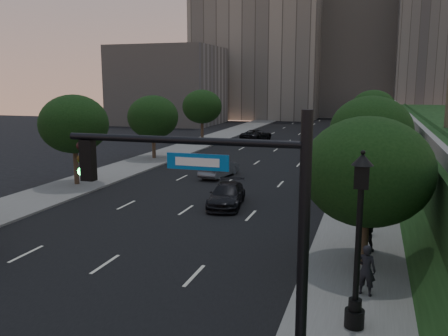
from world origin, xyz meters
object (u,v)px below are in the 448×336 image
(street_lamp, at_px, (358,249))
(pedestrian_b, at_px, (366,234))
(sedan_mid_left, at_px, (219,168))
(pedestrian_a, at_px, (366,270))
(sedan_near_right, at_px, (227,195))
(sedan_far_left, at_px, (256,135))
(pedestrian_c, at_px, (369,219))
(traffic_signal_mast, at_px, (251,265))
(sedan_far_right, at_px, (322,144))

(street_lamp, relative_size, pedestrian_b, 3.58)
(sedan_mid_left, distance_m, pedestrian_a, 22.67)
(sedan_near_right, bearing_deg, sedan_far_left, 92.29)
(pedestrian_c, bearing_deg, sedan_near_right, -46.28)
(traffic_signal_mast, xyz_separation_m, sedan_mid_left, (-9.37, 26.49, -2.93))
(sedan_near_right, relative_size, sedan_far_right, 1.04)
(street_lamp, bearing_deg, traffic_signal_mast, -114.13)
(street_lamp, height_order, sedan_far_left, street_lamp)
(sedan_far_right, height_order, pedestrian_c, pedestrian_c)
(sedan_far_left, bearing_deg, sedan_near_right, 116.02)
(street_lamp, distance_m, sedan_far_left, 48.95)
(street_lamp, xyz_separation_m, sedan_far_right, (-5.14, 39.50, -1.85))
(traffic_signal_mast, relative_size, sedan_far_left, 1.33)
(pedestrian_b, bearing_deg, sedan_near_right, -44.74)
(street_lamp, bearing_deg, pedestrian_a, 83.66)
(traffic_signal_mast, height_order, sedan_mid_left, traffic_signal_mast)
(traffic_signal_mast, xyz_separation_m, pedestrian_c, (2.38, 14.16, -2.73))
(sedan_near_right, bearing_deg, pedestrian_c, -31.83)
(pedestrian_c, bearing_deg, street_lamp, 65.52)
(street_lamp, relative_size, sedan_far_left, 1.07)
(pedestrian_a, bearing_deg, sedan_near_right, -39.85)
(sedan_mid_left, distance_m, sedan_near_right, 9.26)
(sedan_mid_left, bearing_deg, sedan_near_right, 119.35)
(traffic_signal_mast, bearing_deg, pedestrian_c, 80.48)
(sedan_mid_left, distance_m, sedan_far_left, 25.09)
(sedan_far_right, relative_size, pedestrian_b, 2.94)
(sedan_near_right, xyz_separation_m, sedan_far_right, (3.03, 26.33, 0.09))
(traffic_signal_mast, distance_m, sedan_near_right, 19.07)
(sedan_mid_left, bearing_deg, sedan_far_left, -74.66)
(pedestrian_a, bearing_deg, sedan_far_right, -69.68)
(pedestrian_a, relative_size, pedestrian_b, 1.17)
(sedan_far_left, xyz_separation_m, pedestrian_c, (14.73, -37.24, 0.21))
(sedan_mid_left, bearing_deg, traffic_signal_mast, 117.98)
(sedan_mid_left, distance_m, pedestrian_b, 18.81)
(sedan_near_right, xyz_separation_m, pedestrian_c, (8.45, -3.68, 0.24))
(traffic_signal_mast, xyz_separation_m, street_lamp, (2.09, 4.67, -1.04))
(street_lamp, bearing_deg, sedan_far_right, 97.41)
(traffic_signal_mast, distance_m, pedestrian_a, 7.92)
(sedan_mid_left, relative_size, pedestrian_b, 2.88)
(pedestrian_a, bearing_deg, traffic_signal_mast, 83.61)
(sedan_near_right, bearing_deg, pedestrian_b, -44.42)
(sedan_mid_left, xyz_separation_m, sedan_near_right, (3.30, -8.66, -0.05))
(sedan_far_left, relative_size, sedan_far_right, 1.14)
(pedestrian_a, bearing_deg, pedestrian_b, -77.19)
(sedan_far_right, bearing_deg, street_lamp, -101.59)
(pedestrian_b, bearing_deg, sedan_far_left, -78.37)
(sedan_mid_left, height_order, sedan_far_right, sedan_far_right)
(pedestrian_b, relative_size, pedestrian_c, 1.00)
(sedan_near_right, distance_m, pedestrian_c, 9.21)
(sedan_far_left, xyz_separation_m, pedestrian_a, (14.72, -44.31, 0.34))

